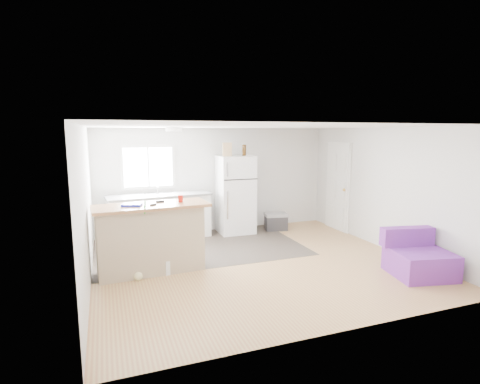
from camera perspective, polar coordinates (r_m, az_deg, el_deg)
name	(u,v)px	position (r m, az deg, el deg)	size (l,w,h in m)	color
room	(257,197)	(6.48, 2.60, -0.71)	(5.51, 5.01, 2.41)	#A46C44
vinyl_zone	(200,247)	(7.70, -6.14, -8.34)	(4.05, 2.50, 0.00)	#352E28
window	(148,167)	(8.47, -13.80, 3.72)	(1.18, 0.06, 0.98)	white
interior_door	(338,187)	(9.17, 14.67, 0.71)	(0.11, 0.92, 2.10)	white
ceiling_fixture	(174,129)	(7.21, -10.08, 9.41)	(0.30, 0.30, 0.07)	white
kitchen_cabinets	(160,216)	(8.32, -12.09, -3.63)	(2.25, 0.88, 1.27)	white
peninsula	(151,238)	(6.40, -13.46, -6.81)	(1.89, 0.82, 1.14)	tan
refrigerator	(235,194)	(8.60, -0.71, -0.38)	(0.80, 0.76, 1.78)	white
cooler	(276,221)	(8.97, 5.49, -4.49)	(0.58, 0.45, 0.40)	#2C2B2E
purple_seat	(418,259)	(6.82, 25.49, -9.18)	(1.04, 1.01, 0.73)	purple
cleaner_jug	(169,267)	(6.34, -10.80, -11.17)	(0.14, 0.12, 0.28)	silver
mop	(140,265)	(6.22, -15.04, -10.68)	(0.24, 0.36, 1.27)	green
red_cup	(181,199)	(6.37, -9.05, -1.00)	(0.08, 0.08, 0.12)	red
blue_tray	(132,205)	(6.23, -16.15, -1.86)	(0.30, 0.22, 0.04)	#131BB7
tool_a	(160,201)	(6.43, -12.07, -1.41)	(0.14, 0.05, 0.03)	black
tool_b	(153,205)	(6.18, -13.11, -1.88)	(0.10, 0.04, 0.03)	black
cardboard_box	(227,149)	(8.37, -1.97, 6.51)	(0.20, 0.10, 0.30)	tan
bottle_left	(245,150)	(8.52, 0.70, 6.39)	(0.07, 0.07, 0.25)	#3A220A
bottle_right	(244,150)	(8.53, 0.54, 6.39)	(0.07, 0.07, 0.25)	#3A220A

